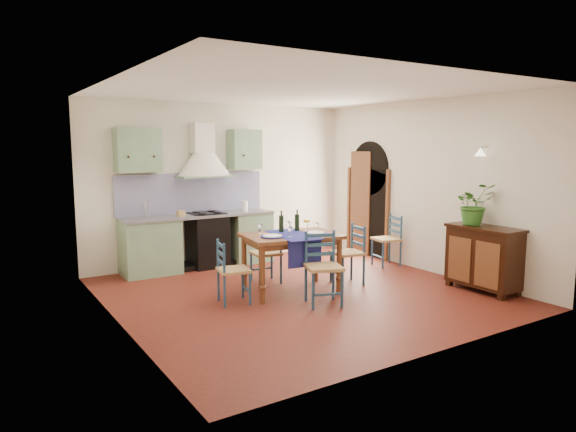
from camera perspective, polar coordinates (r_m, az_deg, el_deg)
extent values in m
plane|color=#4C1810|center=(7.36, 1.35, -8.50)|extent=(5.00, 5.00, 0.00)
cube|color=silver|center=(9.27, -7.27, 3.63)|extent=(5.00, 0.04, 2.80)
cube|color=gray|center=(8.59, -15.06, -3.38)|extent=(0.90, 0.60, 0.88)
cube|color=gray|center=(9.27, -4.39, -2.32)|extent=(0.70, 0.60, 0.88)
cube|color=black|center=(8.93, -8.93, -2.78)|extent=(0.60, 0.58, 0.88)
cube|color=gray|center=(8.80, -9.89, 0.07)|extent=(2.60, 0.64, 0.04)
cube|color=silver|center=(8.51, -15.17, -0.38)|extent=(0.45, 0.40, 0.03)
cylinder|color=silver|center=(8.66, -15.56, 0.78)|extent=(0.02, 0.02, 0.26)
cube|color=black|center=(8.85, -8.99, 0.30)|extent=(0.55, 0.48, 0.02)
cube|color=black|center=(9.00, -9.88, -5.33)|extent=(2.60, 0.50, 0.08)
cube|color=#0B0B61|center=(9.01, -10.61, 2.54)|extent=(2.65, 0.05, 0.68)
cube|color=gray|center=(8.53, -16.35, 7.05)|extent=(0.70, 0.34, 0.70)
cube|color=gray|center=(9.24, -4.87, 7.37)|extent=(0.55, 0.34, 0.70)
cone|color=silver|center=(8.84, -9.27, 5.66)|extent=(0.96, 0.96, 0.40)
cube|color=silver|center=(8.92, -9.56, 8.56)|extent=(0.36, 0.30, 0.50)
cube|color=silver|center=(8.73, 15.17, 3.16)|extent=(0.04, 5.00, 2.80)
cube|color=black|center=(9.77, 8.93, 0.42)|extent=(0.03, 1.00, 1.65)
cylinder|color=black|center=(9.70, 9.03, 5.26)|extent=(0.03, 1.00, 1.00)
cube|color=brown|center=(9.36, 10.99, 0.05)|extent=(0.06, 0.06, 1.65)
cube|color=brown|center=(10.17, 6.81, 0.74)|extent=(0.06, 0.06, 1.65)
cube|color=brown|center=(9.91, 8.04, 1.44)|extent=(0.04, 0.55, 1.96)
cylinder|color=silver|center=(7.95, 21.05, 7.17)|extent=(0.15, 0.04, 0.04)
cone|color=#FFEDC6|center=(7.87, 20.59, 6.68)|extent=(0.16, 0.16, 0.12)
cube|color=silver|center=(6.07, -18.61, 1.09)|extent=(0.04, 5.00, 2.80)
cube|color=silver|center=(7.10, 1.43, 13.77)|extent=(5.00, 5.00, 0.01)
cube|color=brown|center=(7.22, 0.34, -2.28)|extent=(1.42, 1.05, 0.05)
cube|color=brown|center=(7.23, 0.34, -2.78)|extent=(1.27, 0.90, 0.08)
cylinder|color=brown|center=(6.76, -2.87, -6.57)|extent=(0.08, 0.08, 0.78)
cylinder|color=brown|center=(7.42, -4.89, -5.29)|extent=(0.08, 0.08, 0.78)
cylinder|color=brown|center=(7.25, 5.70, -5.61)|extent=(0.08, 0.08, 0.78)
cylinder|color=brown|center=(7.86, 3.09, -4.52)|extent=(0.08, 0.08, 0.78)
cube|color=navy|center=(7.17, 0.52, -2.12)|extent=(0.63, 1.04, 0.01)
cube|color=navy|center=(6.85, 1.89, -4.15)|extent=(0.49, 0.09, 0.38)
cylinder|color=navy|center=(6.99, -1.73, -2.29)|extent=(0.33, 0.33, 0.01)
cylinder|color=white|center=(6.98, -1.73, -2.21)|extent=(0.26, 0.26, 0.01)
cylinder|color=navy|center=(7.26, 3.05, -1.92)|extent=(0.33, 0.33, 0.01)
cylinder|color=white|center=(7.26, 3.05, -1.84)|extent=(0.26, 0.26, 0.01)
cylinder|color=black|center=(7.36, -0.74, -0.62)|extent=(0.07, 0.07, 0.32)
cylinder|color=black|center=(7.47, 1.02, -0.50)|extent=(0.07, 0.07, 0.32)
cylinder|color=white|center=(7.49, 2.10, -1.26)|extent=(0.05, 0.05, 0.10)
sphere|color=gold|center=(7.48, 2.10, -0.57)|extent=(0.10, 0.10, 0.10)
cylinder|color=navy|center=(6.55, 2.82, -8.36)|extent=(0.04, 0.04, 0.49)
cylinder|color=navy|center=(6.85, 2.01, -5.62)|extent=(0.04, 0.04, 0.95)
cylinder|color=navy|center=(6.66, 6.02, -8.13)|extent=(0.04, 0.04, 0.49)
cylinder|color=navy|center=(6.95, 5.07, -5.45)|extent=(0.04, 0.04, 0.95)
cube|color=tan|center=(6.71, 3.99, -5.69)|extent=(0.57, 0.57, 0.04)
cube|color=navy|center=(6.86, 3.56, -4.25)|extent=(0.39, 0.16, 0.05)
cube|color=navy|center=(6.84, 3.57, -3.21)|extent=(0.39, 0.16, 0.05)
cube|color=navy|center=(6.81, 3.58, -2.16)|extent=(0.39, 0.16, 0.05)
cube|color=navy|center=(6.62, 4.43, -8.69)|extent=(0.37, 0.16, 0.03)
cylinder|color=navy|center=(8.07, -1.82, -5.43)|extent=(0.03, 0.03, 0.44)
cylinder|color=navy|center=(7.71, -0.79, -4.44)|extent=(0.03, 0.03, 0.86)
cylinder|color=navy|center=(7.94, -4.11, -5.66)|extent=(0.03, 0.03, 0.44)
cylinder|color=navy|center=(7.58, -3.16, -4.67)|extent=(0.03, 0.03, 0.86)
cube|color=tan|center=(7.79, -2.48, -4.14)|extent=(0.45, 0.45, 0.04)
cube|color=navy|center=(7.61, -1.97, -3.50)|extent=(0.36, 0.07, 0.04)
cube|color=navy|center=(7.59, -1.97, -2.65)|extent=(0.36, 0.07, 0.04)
cube|color=navy|center=(7.57, -1.98, -1.80)|extent=(0.36, 0.07, 0.04)
cube|color=navy|center=(8.01, -2.95, -5.88)|extent=(0.35, 0.07, 0.02)
cylinder|color=navy|center=(6.77, -4.25, -8.09)|extent=(0.03, 0.03, 0.43)
cylinder|color=navy|center=(6.62, -7.08, -6.63)|extent=(0.03, 0.03, 0.85)
cylinder|color=navy|center=(7.08, -5.06, -7.38)|extent=(0.03, 0.03, 0.43)
cylinder|color=navy|center=(6.94, -7.77, -5.96)|extent=(0.03, 0.03, 0.85)
cube|color=tan|center=(6.82, -6.05, -5.99)|extent=(0.46, 0.46, 0.04)
cube|color=navy|center=(6.75, -7.46, -5.13)|extent=(0.09, 0.35, 0.04)
cube|color=navy|center=(6.73, -7.47, -4.19)|extent=(0.09, 0.35, 0.04)
cube|color=navy|center=(6.70, -7.49, -3.25)|extent=(0.09, 0.35, 0.04)
cube|color=navy|center=(6.93, -4.66, -8.10)|extent=(0.09, 0.34, 0.02)
cylinder|color=navy|center=(7.88, 4.80, -5.69)|extent=(0.04, 0.04, 0.46)
cylinder|color=navy|center=(8.01, 7.09, -3.90)|extent=(0.04, 0.04, 0.90)
cylinder|color=navy|center=(7.58, 6.10, -6.26)|extent=(0.04, 0.04, 0.46)
cylinder|color=navy|center=(7.71, 8.45, -4.39)|extent=(0.04, 0.04, 0.90)
cube|color=tan|center=(7.76, 6.62, -4.08)|extent=(0.48, 0.48, 0.04)
cube|color=navy|center=(7.83, 7.78, -3.07)|extent=(0.08, 0.38, 0.04)
cube|color=navy|center=(7.81, 7.79, -2.21)|extent=(0.08, 0.38, 0.04)
cube|color=navy|center=(7.79, 7.81, -1.34)|extent=(0.08, 0.38, 0.04)
cube|color=navy|center=(7.74, 5.43, -6.33)|extent=(0.09, 0.36, 0.02)
cylinder|color=navy|center=(9.15, 9.33, -3.90)|extent=(0.04, 0.04, 0.45)
cylinder|color=navy|center=(9.30, 11.22, -2.42)|extent=(0.04, 0.04, 0.88)
cylinder|color=navy|center=(8.86, 10.50, -4.32)|extent=(0.04, 0.04, 0.45)
cylinder|color=navy|center=(9.01, 12.43, -2.78)|extent=(0.04, 0.04, 0.88)
cube|color=tan|center=(9.05, 10.89, -2.53)|extent=(0.48, 0.48, 0.04)
cube|color=navy|center=(9.13, 11.84, -1.70)|extent=(0.09, 0.37, 0.04)
cube|color=navy|center=(9.11, 11.86, -0.97)|extent=(0.09, 0.37, 0.04)
cube|color=navy|center=(9.09, 11.88, -0.24)|extent=(0.09, 0.37, 0.04)
cube|color=navy|center=(9.02, 9.90, -4.41)|extent=(0.09, 0.35, 0.02)
cube|color=black|center=(7.85, 20.90, -4.31)|extent=(0.45, 1.00, 0.82)
cube|color=black|center=(7.77, 21.06, -1.24)|extent=(0.50, 1.05, 0.04)
cube|color=brown|center=(7.54, 21.24, -5.11)|extent=(0.02, 0.38, 0.63)
cube|color=brown|center=(7.81, 18.52, -4.54)|extent=(0.02, 0.38, 0.63)
cube|color=black|center=(7.57, 22.63, -8.35)|extent=(0.08, 0.08, 0.08)
cube|color=black|center=(8.08, 17.48, -7.09)|extent=(0.08, 0.08, 0.08)
cube|color=black|center=(7.85, 24.11, -7.86)|extent=(0.08, 0.08, 0.08)
cube|color=black|center=(8.34, 19.04, -6.69)|extent=(0.08, 0.08, 0.08)
imported|color=#2E6B23|center=(7.86, 19.96, 1.26)|extent=(0.66, 0.62, 0.60)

